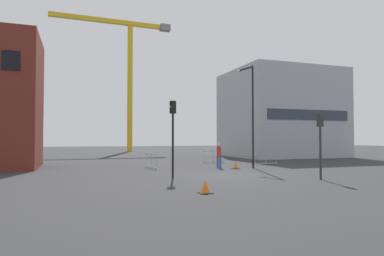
{
  "coord_description": "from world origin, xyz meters",
  "views": [
    {
      "loc": [
        -8.45,
        -18.58,
        2.17
      ],
      "look_at": [
        0.0,
        5.66,
        2.98
      ],
      "focal_mm": 31.67,
      "sensor_mm": 36.0,
      "label": 1
    }
  ],
  "objects": [
    {
      "name": "office_block",
      "position": [
        15.49,
        17.1,
        5.18
      ],
      "size": [
        12.33,
        10.91,
        10.36
      ],
      "color": "#A8AAB2",
      "rests_on": "ground"
    },
    {
      "name": "traffic_light_near",
      "position": [
        -3.31,
        -0.58,
        2.85
      ],
      "size": [
        0.39,
        0.33,
        4.26
      ],
      "color": "black",
      "rests_on": "ground"
    },
    {
      "name": "traffic_cone_by_barrier",
      "position": [
        2.59,
        3.5,
        0.23
      ],
      "size": [
        0.5,
        0.5,
        0.51
      ],
      "color": "black",
      "rests_on": "ground"
    },
    {
      "name": "safety_barrier_front",
      "position": [
        3.34,
        9.49,
        0.56
      ],
      "size": [
        1.95,
        0.11,
        1.08
      ],
      "color": "#9EA0A5",
      "rests_on": "ground"
    },
    {
      "name": "pedestrian_walking",
      "position": [
        1.74,
        4.56,
        1.05
      ],
      "size": [
        0.34,
        0.34,
        1.8
      ],
      "color": "#33519E",
      "rests_on": "ground"
    },
    {
      "name": "safety_barrier_rear",
      "position": [
        -3.11,
        5.87,
        0.56
      ],
      "size": [
        0.37,
        2.37,
        1.08
      ],
      "color": "#9EA0A5",
      "rests_on": "ground"
    },
    {
      "name": "safety_barrier_right_run",
      "position": [
        6.71,
        6.15,
        0.56
      ],
      "size": [
        2.36,
        0.18,
        1.08
      ],
      "color": "#9EA0A5",
      "rests_on": "ground"
    },
    {
      "name": "streetlamp_tall",
      "position": [
        3.98,
        3.72,
        4.45
      ],
      "size": [
        0.62,
        1.67,
        7.6
      ],
      "color": "black",
      "rests_on": "ground"
    },
    {
      "name": "traffic_cone_striped",
      "position": [
        -3.51,
        -6.02,
        0.24
      ],
      "size": [
        0.51,
        0.51,
        0.52
      ],
      "color": "black",
      "rests_on": "ground"
    },
    {
      "name": "ground",
      "position": [
        0.0,
        0.0,
        0.0
      ],
      "size": [
        160.0,
        160.0,
        0.0
      ],
      "primitive_type": "plane",
      "color": "#333335"
    },
    {
      "name": "traffic_light_island",
      "position": [
        3.91,
        -3.84,
        2.38
      ],
      "size": [
        0.25,
        0.37,
        3.51
      ],
      "color": "#2D2D30",
      "rests_on": "ground"
    },
    {
      "name": "construction_crane",
      "position": [
        -0.11,
        39.31,
        15.31
      ],
      "size": [
        20.16,
        1.51,
        22.52
      ],
      "color": "gold",
      "rests_on": "ground"
    }
  ]
}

